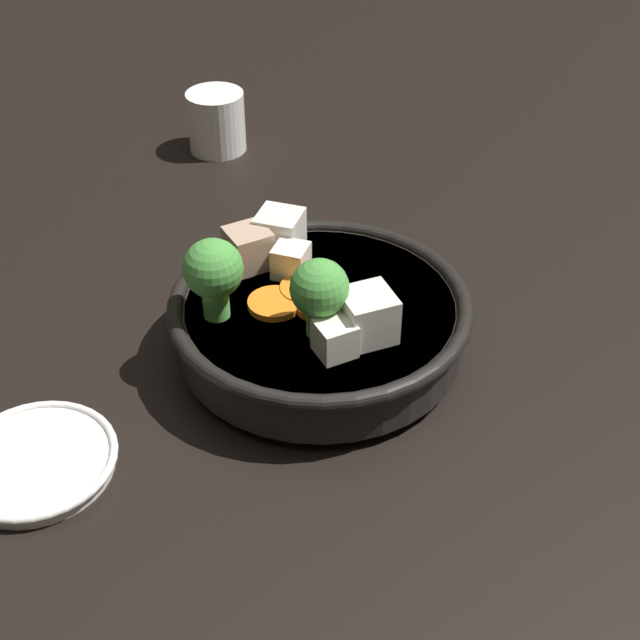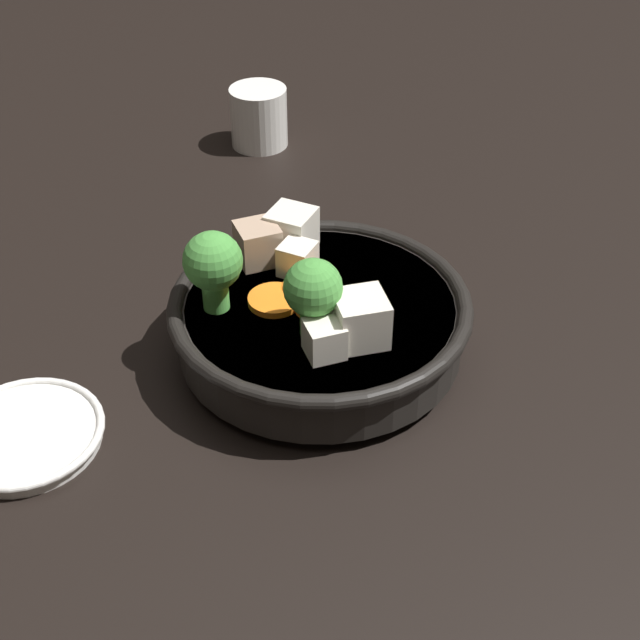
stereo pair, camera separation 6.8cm
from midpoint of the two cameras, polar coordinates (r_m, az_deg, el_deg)
name	(u,v)px [view 1 (the left image)]	position (r m, az deg, el deg)	size (l,w,h in m)	color
ground_plane	(320,353)	(0.70, -2.78, -2.27)	(3.00, 3.00, 0.00)	black
stirfry_bowl	(317,316)	(0.67, -3.08, 0.18)	(0.23, 0.23, 0.11)	black
side_saucer	(36,462)	(0.64, -20.67, -8.62)	(0.11, 0.11, 0.01)	white
tea_cup	(216,121)	(0.98, -8.66, 12.43)	(0.06, 0.06, 0.06)	white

